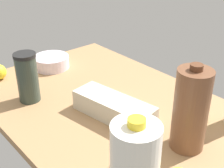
{
  "coord_description": "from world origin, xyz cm",
  "views": [
    {
      "loc": [
        -77.19,
        66.26,
        66.57
      ],
      "look_at": [
        0.0,
        0.0,
        13.0
      ],
      "focal_mm": 50.0,
      "sensor_mm": 36.0,
      "label": 1
    }
  ],
  "objects_px": {
    "egg_carton": "(114,108)",
    "chocolate_milk_jug": "(191,110)",
    "lime_beside_bowl": "(201,114)",
    "shaker_bottle": "(27,77)",
    "mixing_bowl": "(52,62)"
  },
  "relations": [
    {
      "from": "egg_carton",
      "to": "chocolate_milk_jug",
      "type": "bearing_deg",
      "value": -175.26
    },
    {
      "from": "chocolate_milk_jug",
      "to": "lime_beside_bowl",
      "type": "relative_size",
      "value": 5.41
    },
    {
      "from": "shaker_bottle",
      "to": "egg_carton",
      "type": "relative_size",
      "value": 0.64
    },
    {
      "from": "mixing_bowl",
      "to": "lime_beside_bowl",
      "type": "height_order",
      "value": "mixing_bowl"
    },
    {
      "from": "chocolate_milk_jug",
      "to": "mixing_bowl",
      "type": "distance_m",
      "value": 0.8
    },
    {
      "from": "chocolate_milk_jug",
      "to": "shaker_bottle",
      "type": "bearing_deg",
      "value": 22.31
    },
    {
      "from": "shaker_bottle",
      "to": "mixing_bowl",
      "type": "distance_m",
      "value": 0.32
    },
    {
      "from": "chocolate_milk_jug",
      "to": "lime_beside_bowl",
      "type": "xyz_separation_m",
      "value": [
        0.05,
        -0.15,
        -0.11
      ]
    },
    {
      "from": "chocolate_milk_jug",
      "to": "mixing_bowl",
      "type": "bearing_deg",
      "value": 0.96
    },
    {
      "from": "chocolate_milk_jug",
      "to": "lime_beside_bowl",
      "type": "distance_m",
      "value": 0.19
    },
    {
      "from": "shaker_bottle",
      "to": "lime_beside_bowl",
      "type": "height_order",
      "value": "shaker_bottle"
    },
    {
      "from": "shaker_bottle",
      "to": "lime_beside_bowl",
      "type": "xyz_separation_m",
      "value": [
        -0.53,
        -0.39,
        -0.07
      ]
    },
    {
      "from": "mixing_bowl",
      "to": "egg_carton",
      "type": "bearing_deg",
      "value": 174.04
    },
    {
      "from": "chocolate_milk_jug",
      "to": "lime_beside_bowl",
      "type": "bearing_deg",
      "value": -70.5
    },
    {
      "from": "chocolate_milk_jug",
      "to": "egg_carton",
      "type": "bearing_deg",
      "value": 13.92
    }
  ]
}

